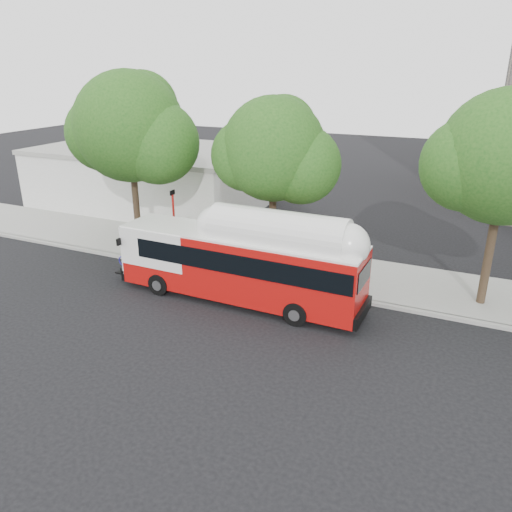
# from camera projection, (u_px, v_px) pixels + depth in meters

# --- Properties ---
(ground) EXTENTS (120.00, 120.00, 0.00)m
(ground) POSITION_uv_depth(u_px,v_px,m) (238.00, 322.00, 20.47)
(ground) COLOR black
(ground) RESTS_ON ground
(sidewalk) EXTENTS (60.00, 5.00, 0.15)m
(sidewalk) POSITION_uv_depth(u_px,v_px,m) (293.00, 266.00, 25.97)
(sidewalk) COLOR gray
(sidewalk) RESTS_ON ground
(curb_strip) EXTENTS (60.00, 0.30, 0.15)m
(curb_strip) POSITION_uv_depth(u_px,v_px,m) (274.00, 285.00, 23.76)
(curb_strip) COLOR gray
(curb_strip) RESTS_ON ground
(red_curb_segment) EXTENTS (10.00, 0.32, 0.16)m
(red_curb_segment) POSITION_uv_depth(u_px,v_px,m) (219.00, 274.00, 24.91)
(red_curb_segment) COLOR maroon
(red_curb_segment) RESTS_ON ground
(street_tree_left) EXTENTS (6.67, 5.80, 9.74)m
(street_tree_left) POSITION_uv_depth(u_px,v_px,m) (138.00, 132.00, 26.12)
(street_tree_left) COLOR #2D2116
(street_tree_left) RESTS_ON ground
(street_tree_mid) EXTENTS (5.75, 5.00, 8.62)m
(street_tree_mid) POSITION_uv_depth(u_px,v_px,m) (282.00, 154.00, 23.73)
(street_tree_mid) COLOR #2D2116
(street_tree_mid) RESTS_ON ground
(low_commercial_bldg) EXTENTS (16.20, 10.20, 4.25)m
(low_commercial_bldg) POSITION_uv_depth(u_px,v_px,m) (152.00, 176.00, 37.00)
(low_commercial_bldg) COLOR silver
(low_commercial_bldg) RESTS_ON ground
(transit_bus) EXTENTS (11.90, 2.73, 3.50)m
(transit_bus) POSITION_uv_depth(u_px,v_px,m) (241.00, 266.00, 21.82)
(transit_bus) COLOR #B00E0C
(transit_bus) RESTS_ON ground
(signal_pole) EXTENTS (0.12, 0.38, 4.06)m
(signal_pole) POSITION_uv_depth(u_px,v_px,m) (175.00, 228.00, 25.42)
(signal_pole) COLOR #A31511
(signal_pole) RESTS_ON ground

